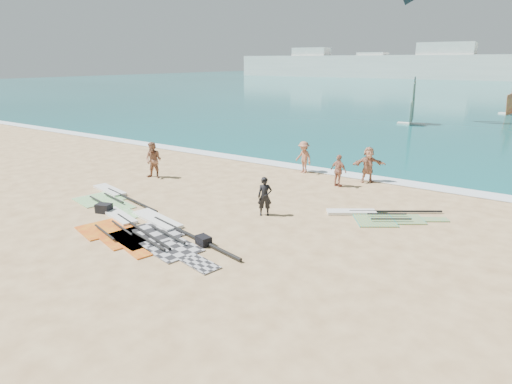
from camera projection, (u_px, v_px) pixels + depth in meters
The scene contains 16 objects.
ground at pixel (164, 239), 15.51m from camera, with size 300.00×300.00×0.00m, color #D7B67E.
sea at pixel (505, 84), 120.33m from camera, with size 300.00×240.00×0.06m, color #0B4D4F.
surf_line at pixel (315, 170), 25.28m from camera, with size 300.00×1.20×0.04m, color white.
far_town at pixel (458, 66), 141.66m from camera, with size 160.00×8.00×12.00m.
rig_grey at pixel (163, 232), 15.98m from camera, with size 6.43×3.23×0.21m.
rig_green at pixel (111, 197), 20.07m from camera, with size 5.59×2.81×0.20m.
rig_orange at pixel (376, 216), 17.71m from camera, with size 4.70×3.50×0.19m.
rig_red at pixel (119, 227), 16.56m from camera, with size 5.30×2.90×0.20m.
gear_bag_near at pixel (104, 208), 18.17m from camera, with size 0.61×0.45×0.39m, color black.
gear_bag_far at pixel (203, 240), 14.99m from camera, with size 0.54×0.38×0.32m, color black.
person_wetsuit at pixel (265, 197), 17.67m from camera, with size 0.60×0.39×1.64m, color black.
beachgoer_left at pixel (154, 160), 23.35m from camera, with size 0.96×0.75×1.98m, color #956146.
beachgoer_mid at pixel (304, 157), 24.45m from camera, with size 1.18×0.68×1.82m, color #A1654A.
beachgoer_back at pixel (339, 171), 21.78m from camera, with size 0.97×0.41×1.66m, color tan.
beachgoer_right at pixel (368, 165), 22.53m from camera, with size 1.76×0.56×1.90m, color tan.
windsurfer_left at pixel (412, 111), 42.78m from camera, with size 2.69×3.17×4.76m.
Camera 1 is at (10.74, -10.04, 6.21)m, focal length 30.00 mm.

